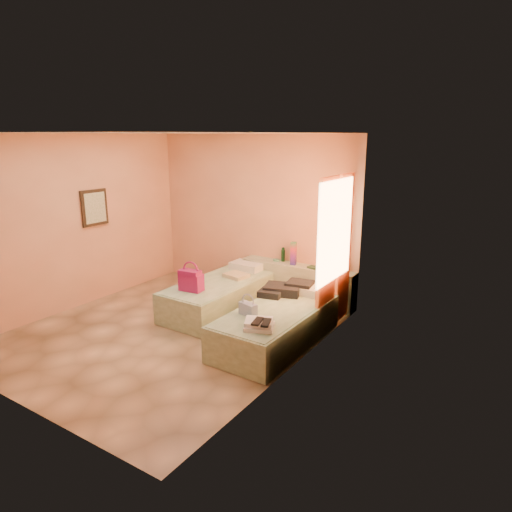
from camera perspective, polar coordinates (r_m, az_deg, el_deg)
The scene contains 16 objects.
ground at distance 6.86m, azimuth -10.68°, elevation -9.23°, with size 4.50×4.50×0.00m, color tan.
room_walls at distance 6.63m, azimuth -6.76°, elevation 6.24°, with size 4.02×4.51×2.81m.
headboard_ledge at distance 7.82m, azimuth 5.14°, elevation -3.42°, with size 2.05×0.30×0.65m, color #B1BB99.
bed_left at distance 7.44m, azimuth -4.57°, elevation -4.99°, with size 0.90×2.00×0.50m, color #B2CDA5.
bed_right at distance 6.29m, azimuth 2.51°, elevation -8.80°, with size 0.90×2.00×0.50m, color #B2CDA5.
water_bottle at distance 7.90m, azimuth 3.41°, elevation 0.16°, with size 0.07×0.07×0.23m, color #153C1F.
rainbow_box at distance 7.68m, azimuth 4.71°, elevation 0.32°, with size 0.09×0.09×0.39m, color #961253.
small_dish at distance 7.94m, azimuth 2.54°, elevation -0.51°, with size 0.11×0.11×0.03m, color #549B7C.
green_book at distance 7.55m, azimuth 7.21°, elevation -1.43°, with size 0.18×0.13×0.03m, color #274A2C.
flower_vase at distance 7.40m, azimuth 10.71°, elevation -0.88°, with size 0.22×0.22×0.29m, color white.
magenta_handbag at distance 6.93m, azimuth -8.11°, elevation -3.01°, with size 0.35×0.19×0.32m, color #961253.
khaki_garment at distance 7.53m, azimuth -2.48°, elevation -2.44°, with size 0.37×0.29×0.06m, color tan.
clothes_pile at distance 6.73m, azimuth 3.70°, elevation -4.12°, with size 0.56×0.56×0.17m, color black.
blue_handbag at distance 5.97m, azimuth -1.00°, elevation -6.66°, with size 0.26×0.11×0.17m, color #3F5E99.
towel_stack at distance 5.59m, azimuth 0.42°, elevation -8.57°, with size 0.35×0.30×0.10m, color white.
sandal_pair at distance 5.50m, azimuth 0.67°, elevation -8.28°, with size 0.18×0.24×0.03m, color black.
Camera 1 is at (4.38, -4.49, 2.78)m, focal length 32.00 mm.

